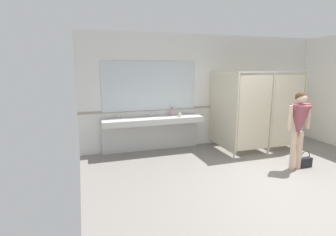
{
  "coord_description": "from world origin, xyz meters",
  "views": [
    {
      "loc": [
        -3.39,
        -3.79,
        2.16
      ],
      "look_at": [
        -1.92,
        0.65,
        1.24
      ],
      "focal_mm": 28.45,
      "sensor_mm": 36.0,
      "label": 1
    }
  ],
  "objects_px": {
    "person_standing": "(299,121)",
    "paper_cup": "(180,115)",
    "handbag": "(305,162)",
    "soap_dispenser": "(173,112)"
  },
  "relations": [
    {
      "from": "person_standing",
      "to": "paper_cup",
      "type": "relative_size",
      "value": 16.44
    },
    {
      "from": "person_standing",
      "to": "soap_dispenser",
      "type": "relative_size",
      "value": 7.82
    },
    {
      "from": "handbag",
      "to": "paper_cup",
      "type": "xyz_separation_m",
      "value": [
        -2.17,
        1.92,
        0.82
      ]
    },
    {
      "from": "person_standing",
      "to": "handbag",
      "type": "bearing_deg",
      "value": 0.33
    },
    {
      "from": "paper_cup",
      "to": "person_standing",
      "type": "bearing_deg",
      "value": -45.2
    },
    {
      "from": "person_standing",
      "to": "soap_dispenser",
      "type": "xyz_separation_m",
      "value": [
        -2.01,
        2.18,
        -0.05
      ]
    },
    {
      "from": "person_standing",
      "to": "soap_dispenser",
      "type": "height_order",
      "value": "person_standing"
    },
    {
      "from": "handbag",
      "to": "soap_dispenser",
      "type": "distance_m",
      "value": 3.27
    },
    {
      "from": "soap_dispenser",
      "to": "paper_cup",
      "type": "relative_size",
      "value": 2.1
    },
    {
      "from": "person_standing",
      "to": "paper_cup",
      "type": "xyz_separation_m",
      "value": [
        -1.91,
        1.92,
        -0.09
      ]
    }
  ]
}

